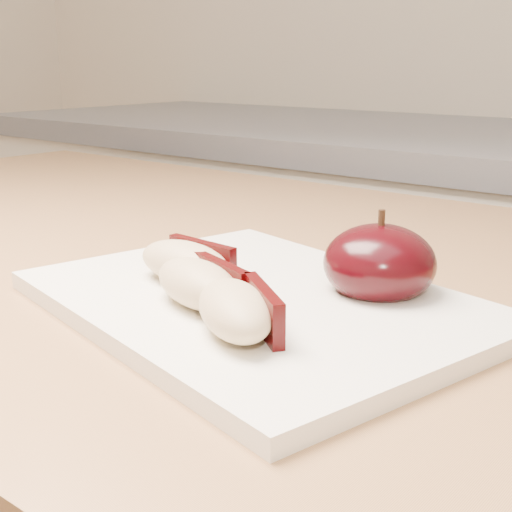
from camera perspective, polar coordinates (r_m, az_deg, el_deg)
The scene contains 5 objects.
cutting_board at distance 0.45m, azimuth 0.00°, elevation -3.74°, with size 0.29×0.21×0.01m, color white.
apple_half at distance 0.46m, azimuth 9.84°, elevation -0.59°, with size 0.08×0.08×0.06m.
apple_wedge_a at distance 0.48m, azimuth -5.57°, elevation -0.46°, with size 0.08×0.04×0.03m.
apple_wedge_b at distance 0.43m, azimuth -4.48°, elevation -2.19°, with size 0.08×0.06×0.03m.
apple_wedge_c at distance 0.38m, azimuth -1.44°, elevation -4.32°, with size 0.08×0.07×0.03m.
Camera 1 is at (0.22, 0.06, 1.06)m, focal length 50.00 mm.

